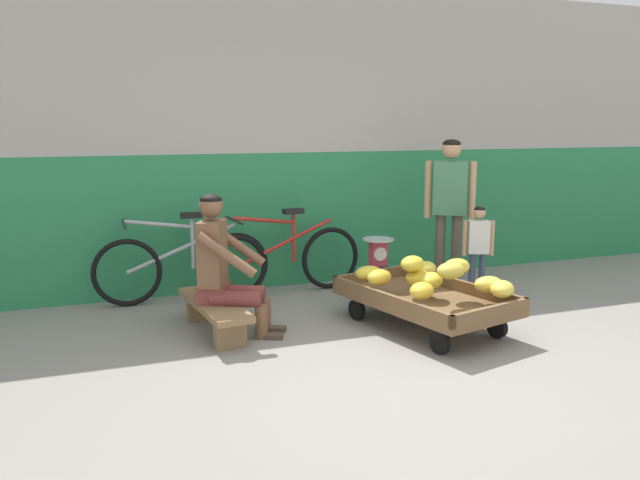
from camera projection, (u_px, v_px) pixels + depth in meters
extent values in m
plane|color=gray|center=(398.00, 379.00, 4.29)|extent=(80.00, 80.00, 0.00)
cube|color=#287F4C|center=(278.00, 219.00, 6.73)|extent=(16.00, 0.30, 1.39)
cube|color=#A8A399|center=(276.00, 68.00, 6.45)|extent=(16.00, 0.30, 1.68)
cube|color=brown|center=(424.00, 301.00, 5.30)|extent=(1.16, 1.60, 0.05)
cube|color=brown|center=(387.00, 300.00, 5.06)|extent=(0.39, 1.41, 0.10)
cube|color=brown|center=(459.00, 285.00, 5.50)|extent=(0.39, 1.41, 0.10)
cube|color=brown|center=(371.00, 276.00, 5.85)|extent=(0.82, 0.24, 0.10)
cube|color=brown|center=(491.00, 313.00, 4.71)|extent=(0.82, 0.24, 0.10)
cylinder|color=black|center=(357.00, 310.00, 5.56)|extent=(0.09, 0.19, 0.18)
cylinder|color=black|center=(411.00, 298.00, 5.91)|extent=(0.09, 0.19, 0.18)
cylinder|color=black|center=(440.00, 342.00, 4.74)|extent=(0.09, 0.19, 0.18)
cylinder|color=black|center=(497.00, 327.00, 5.09)|extent=(0.09, 0.19, 0.18)
ellipsoid|color=gold|center=(369.00, 273.00, 5.45)|extent=(0.27, 0.22, 0.13)
ellipsoid|color=yellow|center=(431.00, 280.00, 5.21)|extent=(0.30, 0.30, 0.13)
ellipsoid|color=yellow|center=(489.00, 284.00, 5.08)|extent=(0.24, 0.18, 0.13)
ellipsoid|color=yellow|center=(502.00, 289.00, 4.94)|extent=(0.29, 0.30, 0.13)
ellipsoid|color=gold|center=(422.00, 291.00, 4.89)|extent=(0.30, 0.30, 0.13)
ellipsoid|color=gold|center=(379.00, 277.00, 5.31)|extent=(0.30, 0.28, 0.13)
ellipsoid|color=gold|center=(418.00, 277.00, 5.31)|extent=(0.30, 0.28, 0.13)
ellipsoid|color=yellow|center=(426.00, 269.00, 5.62)|extent=(0.30, 0.30, 0.13)
ellipsoid|color=gold|center=(457.00, 266.00, 5.18)|extent=(0.28, 0.24, 0.13)
ellipsoid|color=gold|center=(412.00, 264.00, 5.25)|extent=(0.30, 0.29, 0.13)
ellipsoid|color=gold|center=(451.00, 271.00, 4.98)|extent=(0.26, 0.21, 0.13)
cube|color=olive|center=(214.00, 304.00, 5.17)|extent=(0.42, 1.13, 0.05)
cube|color=olive|center=(201.00, 308.00, 5.53)|extent=(0.25, 0.11, 0.22)
cube|color=olive|center=(230.00, 334.00, 4.86)|extent=(0.25, 0.11, 0.22)
cylinder|color=brown|center=(265.00, 315.00, 5.25)|extent=(0.10, 0.10, 0.27)
cube|color=#4C3D2D|center=(272.00, 329.00, 5.26)|extent=(0.24, 0.17, 0.04)
cylinder|color=brown|center=(240.00, 293.00, 5.23)|extent=(0.42, 0.29, 0.13)
cylinder|color=brown|center=(261.00, 322.00, 5.07)|extent=(0.10, 0.10, 0.27)
cube|color=#4C3D2D|center=(269.00, 336.00, 5.09)|extent=(0.24, 0.17, 0.04)
cylinder|color=brown|center=(236.00, 299.00, 5.05)|extent=(0.42, 0.29, 0.13)
cube|color=brown|center=(214.00, 293.00, 5.15)|extent=(0.32, 0.35, 0.14)
cube|color=brown|center=(212.00, 253.00, 5.09)|extent=(0.30, 0.37, 0.52)
cylinder|color=brown|center=(237.00, 245.00, 5.27)|extent=(0.46, 0.27, 0.36)
cylinder|color=brown|center=(227.00, 255.00, 4.88)|extent=(0.46, 0.27, 0.36)
sphere|color=brown|center=(211.00, 206.00, 5.02)|extent=(0.19, 0.19, 0.19)
ellipsoid|color=black|center=(211.00, 199.00, 5.01)|extent=(0.17, 0.17, 0.09)
cube|color=#19847F|center=(378.00, 283.00, 6.22)|extent=(0.36, 0.28, 0.30)
cylinder|color=#28282D|center=(378.00, 267.00, 6.19)|extent=(0.20, 0.20, 0.03)
cube|color=#C6384C|center=(378.00, 253.00, 6.16)|extent=(0.16, 0.10, 0.24)
cylinder|color=white|center=(381.00, 254.00, 6.11)|extent=(0.13, 0.01, 0.13)
cylinder|color=#B2B5BA|center=(378.00, 239.00, 6.14)|extent=(0.30, 0.30, 0.01)
torus|color=black|center=(127.00, 273.00, 5.92)|extent=(0.64, 0.07, 0.64)
torus|color=black|center=(236.00, 265.00, 6.24)|extent=(0.64, 0.07, 0.64)
cylinder|color=#9EA0A5|center=(182.00, 248.00, 6.05)|extent=(1.03, 0.07, 0.43)
cylinder|color=#9EA0A5|center=(193.00, 243.00, 6.07)|extent=(0.04, 0.04, 0.48)
cylinder|color=#9EA0A5|center=(159.00, 224.00, 5.94)|extent=(0.62, 0.06, 0.12)
cube|color=black|center=(192.00, 215.00, 6.02)|extent=(0.20, 0.11, 0.05)
cylinder|color=black|center=(124.00, 224.00, 5.84)|extent=(0.04, 0.48, 0.03)
torus|color=black|center=(235.00, 268.00, 6.12)|extent=(0.64, 0.11, 0.64)
torus|color=black|center=(330.00, 258.00, 6.56)|extent=(0.64, 0.11, 0.64)
cylinder|color=#AD231E|center=(284.00, 243.00, 6.31)|extent=(1.03, 0.14, 0.43)
cylinder|color=#AD231E|center=(294.00, 238.00, 6.34)|extent=(0.04, 0.04, 0.48)
cylinder|color=#AD231E|center=(264.00, 220.00, 6.17)|extent=(0.62, 0.10, 0.12)
cube|color=black|center=(293.00, 211.00, 6.29)|extent=(0.21, 0.12, 0.05)
cylinder|color=black|center=(234.00, 220.00, 6.04)|extent=(0.07, 0.48, 0.03)
cylinder|color=brown|center=(456.00, 254.00, 6.36)|extent=(0.10, 0.10, 0.80)
cylinder|color=brown|center=(440.00, 254.00, 6.39)|extent=(0.10, 0.10, 0.80)
cube|color=#427A56|center=(450.00, 188.00, 6.25)|extent=(0.38, 0.34, 0.52)
cylinder|color=tan|center=(472.00, 190.00, 6.22)|extent=(0.07, 0.07, 0.56)
cylinder|color=tan|center=(428.00, 189.00, 6.30)|extent=(0.07, 0.07, 0.56)
sphere|color=tan|center=(452.00, 149.00, 6.19)|extent=(0.19, 0.19, 0.19)
ellipsoid|color=black|center=(452.00, 144.00, 6.18)|extent=(0.17, 0.17, 0.09)
cylinder|color=#38425B|center=(482.00, 278.00, 6.07)|extent=(0.06, 0.06, 0.48)
cylinder|color=#38425B|center=(472.00, 278.00, 6.08)|extent=(0.06, 0.06, 0.48)
cube|color=silver|center=(479.00, 237.00, 6.00)|extent=(0.22, 0.18, 0.31)
cylinder|color=tan|center=(492.00, 238.00, 6.00)|extent=(0.04, 0.04, 0.33)
cylinder|color=tan|center=(465.00, 238.00, 6.01)|extent=(0.04, 0.04, 0.33)
sphere|color=tan|center=(480.00, 212.00, 5.96)|extent=(0.11, 0.11, 0.11)
ellipsoid|color=black|center=(480.00, 209.00, 5.96)|extent=(0.10, 0.10, 0.05)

